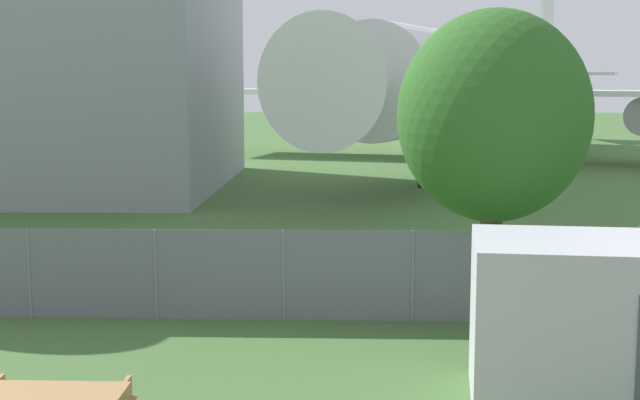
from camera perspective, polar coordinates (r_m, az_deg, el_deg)
name	(u,v)px	position (r m, az deg, el deg)	size (l,w,h in m)	color
perimeter_fence	(413,276)	(17.65, 5.95, -4.87)	(56.07, 0.07, 1.81)	slate
airplane	(491,82)	(51.22, 10.91, 7.45)	(37.13, 45.71, 13.75)	white
portable_cabin	(608,323)	(13.75, 17.94, -7.51)	(4.13, 2.81, 2.45)	silver
tree_left_of_cabin	(494,117)	(18.09, 11.07, 5.23)	(3.85, 3.85, 6.14)	brown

